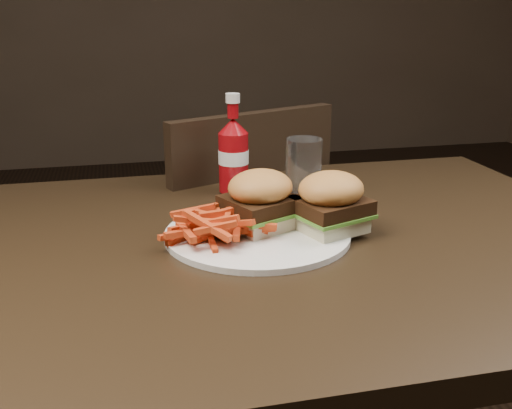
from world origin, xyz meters
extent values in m
cube|color=black|center=(0.00, 0.00, 0.73)|extent=(1.20, 0.80, 0.04)
cube|color=black|center=(0.01, 0.54, 0.43)|extent=(0.55, 0.55, 0.04)
cylinder|color=white|center=(0.01, 0.00, 0.76)|extent=(0.29, 0.29, 0.01)
cube|color=beige|center=(0.01, 0.02, 0.77)|extent=(0.12, 0.12, 0.02)
cube|color=beige|center=(0.12, -0.01, 0.77)|extent=(0.12, 0.11, 0.02)
cylinder|color=maroon|center=(0.01, 0.24, 0.81)|extent=(0.07, 0.07, 0.11)
cylinder|color=white|center=(0.14, 0.20, 0.81)|extent=(0.07, 0.07, 0.11)
camera|label=1|loc=(-0.19, -0.84, 1.09)|focal=42.00mm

